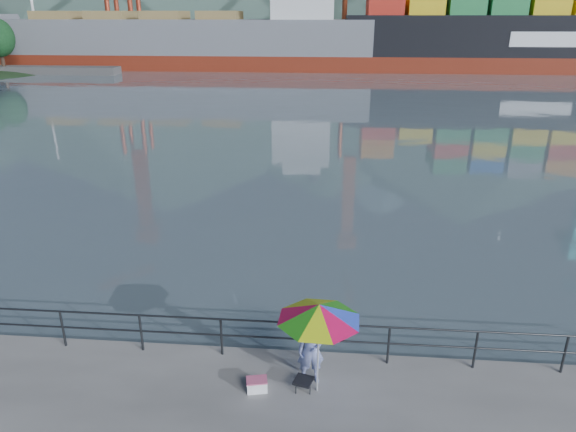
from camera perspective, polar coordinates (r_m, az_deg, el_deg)
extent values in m
cube|color=#50616A|center=(138.82, 4.53, 18.27)|extent=(500.00, 280.00, 0.00)
cube|color=#514F4C|center=(102.24, 10.12, 16.87)|extent=(200.00, 40.00, 0.40)
cylinder|color=#2D3033|center=(12.42, -2.90, -11.59)|extent=(22.00, 0.05, 0.05)
cylinder|color=#2D3033|center=(12.67, -2.86, -13.30)|extent=(22.00, 0.05, 0.05)
cube|color=#2D3033|center=(12.70, -2.86, -13.48)|extent=(22.00, 0.06, 1.00)
cube|color=orange|center=(101.16, 10.21, 17.56)|extent=(6.00, 2.40, 2.60)
cube|color=#194CA5|center=(101.91, 14.02, 17.30)|extent=(6.00, 2.40, 2.60)
cube|color=red|center=(103.07, 17.75, 16.98)|extent=(6.00, 2.40, 2.60)
cube|color=#194CA5|center=(104.54, 21.47, 17.31)|extent=(6.00, 2.40, 5.20)
cube|color=orange|center=(106.47, 24.97, 16.87)|extent=(6.00, 2.40, 5.20)
cube|color=yellow|center=(108.69, 28.44, 17.07)|extent=(6.00, 2.40, 7.80)
cube|color=red|center=(104.14, 10.08, 17.67)|extent=(6.00, 2.40, 2.60)
cube|color=yellow|center=(104.87, 13.78, 17.43)|extent=(6.00, 2.40, 2.60)
cube|color=#194CA5|center=(106.00, 17.41, 17.12)|extent=(6.00, 2.40, 2.60)
cube|color=orange|center=(107.43, 21.03, 17.44)|extent=(6.00, 2.40, 5.20)
cube|color=#267F3F|center=(109.38, 24.34, 16.35)|extent=(6.00, 2.40, 2.60)
cube|color=red|center=(111.48, 27.85, 17.22)|extent=(6.00, 2.40, 7.80)
imported|color=navy|center=(11.78, 2.59, -14.60)|extent=(0.68, 0.52, 1.68)
cylinder|color=white|center=(11.41, 3.36, -14.92)|extent=(0.04, 0.04, 2.02)
cone|color=#C7DE12|center=(10.84, 3.47, -10.62)|extent=(2.31, 2.31, 0.37)
cube|color=black|center=(11.91, 1.72, -17.81)|extent=(0.49, 0.49, 0.05)
cube|color=#2D3033|center=(11.99, 1.72, -18.29)|extent=(0.33, 0.33, 0.21)
cube|color=white|center=(11.97, -3.47, -18.27)|extent=(0.49, 0.38, 0.26)
cylinder|color=black|center=(13.03, 1.22, -15.14)|extent=(0.52, 1.47, 1.09)
cube|color=maroon|center=(85.55, -11.13, 16.45)|extent=(56.93, 9.85, 2.50)
cube|color=slate|center=(85.33, -11.32, 18.96)|extent=(56.93, 9.85, 5.00)
cube|color=maroon|center=(87.21, 25.37, 14.95)|extent=(55.06, 9.18, 2.50)
cube|color=black|center=(86.98, 25.81, 17.58)|extent=(55.06, 9.18, 5.60)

